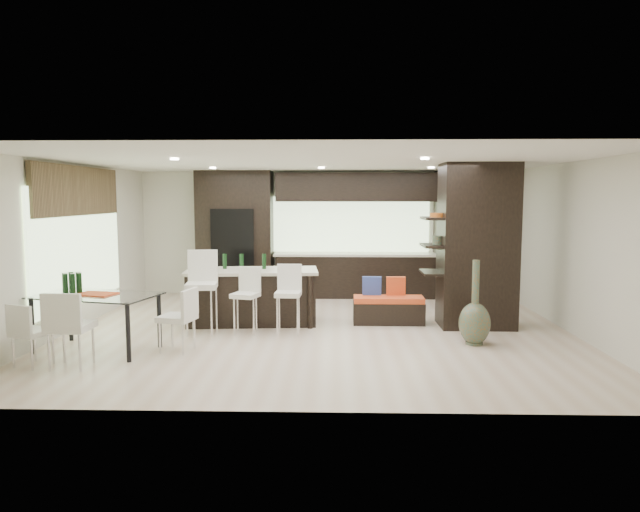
{
  "coord_description": "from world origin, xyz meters",
  "views": [
    {
      "loc": [
        0.27,
        -9.03,
        2.16
      ],
      "look_at": [
        0.0,
        0.6,
        1.15
      ],
      "focal_mm": 32.0,
      "sensor_mm": 36.0,
      "label": 1
    }
  ],
  "objects_px": {
    "bench": "(388,310)",
    "chair_far": "(33,337)",
    "chair_near": "(71,332)",
    "kitchen_island": "(252,296)",
    "stool_right": "(288,306)",
    "chair_end": "(177,322)",
    "dining_table": "(97,323)",
    "floor_vase": "(475,302)",
    "stool_mid": "(245,307)",
    "stool_left": "(202,301)"
  },
  "relations": [
    {
      "from": "bench",
      "to": "dining_table",
      "type": "xyz_separation_m",
      "value": [
        -4.24,
        -1.85,
        0.17
      ]
    },
    {
      "from": "stool_mid",
      "to": "chair_near",
      "type": "distance_m",
      "value": 2.66
    },
    {
      "from": "stool_left",
      "to": "chair_near",
      "type": "bearing_deg",
      "value": -130.99
    },
    {
      "from": "kitchen_island",
      "to": "stool_mid",
      "type": "bearing_deg",
      "value": -94.8
    },
    {
      "from": "stool_mid",
      "to": "chair_far",
      "type": "distance_m",
      "value": 3.03
    },
    {
      "from": "dining_table",
      "to": "chair_end",
      "type": "bearing_deg",
      "value": 13.26
    },
    {
      "from": "stool_left",
      "to": "dining_table",
      "type": "distance_m",
      "value": 1.6
    },
    {
      "from": "dining_table",
      "to": "chair_near",
      "type": "bearing_deg",
      "value": -76.74
    },
    {
      "from": "stool_left",
      "to": "stool_mid",
      "type": "relative_size",
      "value": 1.26
    },
    {
      "from": "chair_end",
      "to": "bench",
      "type": "bearing_deg",
      "value": -46.79
    },
    {
      "from": "stool_right",
      "to": "chair_near",
      "type": "relative_size",
      "value": 0.97
    },
    {
      "from": "floor_vase",
      "to": "dining_table",
      "type": "distance_m",
      "value": 5.4
    },
    {
      "from": "dining_table",
      "to": "chair_near",
      "type": "relative_size",
      "value": 1.81
    },
    {
      "from": "chair_near",
      "to": "kitchen_island",
      "type": "bearing_deg",
      "value": 54.03
    },
    {
      "from": "floor_vase",
      "to": "bench",
      "type": "bearing_deg",
      "value": 129.65
    },
    {
      "from": "stool_right",
      "to": "chair_end",
      "type": "relative_size",
      "value": 1.07
    },
    {
      "from": "kitchen_island",
      "to": "chair_end",
      "type": "height_order",
      "value": "kitchen_island"
    },
    {
      "from": "floor_vase",
      "to": "chair_far",
      "type": "bearing_deg",
      "value": -168.19
    },
    {
      "from": "stool_left",
      "to": "stool_right",
      "type": "relative_size",
      "value": 1.2
    },
    {
      "from": "bench",
      "to": "chair_end",
      "type": "bearing_deg",
      "value": -149.02
    },
    {
      "from": "kitchen_island",
      "to": "bench",
      "type": "height_order",
      "value": "kitchen_island"
    },
    {
      "from": "stool_left",
      "to": "stool_right",
      "type": "height_order",
      "value": "stool_left"
    },
    {
      "from": "floor_vase",
      "to": "chair_end",
      "type": "xyz_separation_m",
      "value": [
        -4.25,
        -0.48,
        -0.21
      ]
    },
    {
      "from": "chair_end",
      "to": "kitchen_island",
      "type": "bearing_deg",
      "value": -10.98
    },
    {
      "from": "floor_vase",
      "to": "chair_near",
      "type": "height_order",
      "value": "floor_vase"
    },
    {
      "from": "stool_right",
      "to": "floor_vase",
      "type": "bearing_deg",
      "value": -8.69
    },
    {
      "from": "stool_right",
      "to": "chair_end",
      "type": "bearing_deg",
      "value": -141.74
    },
    {
      "from": "kitchen_island",
      "to": "bench",
      "type": "relative_size",
      "value": 1.84
    },
    {
      "from": "stool_right",
      "to": "dining_table",
      "type": "bearing_deg",
      "value": -155.25
    },
    {
      "from": "dining_table",
      "to": "chair_near",
      "type": "height_order",
      "value": "chair_near"
    },
    {
      "from": "bench",
      "to": "chair_far",
      "type": "distance_m",
      "value": 5.42
    },
    {
      "from": "stool_left",
      "to": "bench",
      "type": "xyz_separation_m",
      "value": [
        3.0,
        0.84,
        -0.3
      ]
    },
    {
      "from": "stool_mid",
      "to": "dining_table",
      "type": "distance_m",
      "value": 2.19
    },
    {
      "from": "kitchen_island",
      "to": "chair_near",
      "type": "height_order",
      "value": "kitchen_island"
    },
    {
      "from": "kitchen_island",
      "to": "bench",
      "type": "distance_m",
      "value": 2.34
    },
    {
      "from": "chair_near",
      "to": "chair_far",
      "type": "distance_m",
      "value": 0.52
    },
    {
      "from": "dining_table",
      "to": "bench",
      "type": "bearing_deg",
      "value": 36.76
    },
    {
      "from": "bench",
      "to": "chair_near",
      "type": "distance_m",
      "value": 5.0
    },
    {
      "from": "dining_table",
      "to": "chair_far",
      "type": "height_order",
      "value": "dining_table"
    },
    {
      "from": "stool_right",
      "to": "chair_end",
      "type": "distance_m",
      "value": 1.8
    },
    {
      "from": "chair_near",
      "to": "chair_end",
      "type": "height_order",
      "value": "chair_near"
    },
    {
      "from": "stool_left",
      "to": "kitchen_island",
      "type": "bearing_deg",
      "value": 43.69
    },
    {
      "from": "kitchen_island",
      "to": "stool_right",
      "type": "bearing_deg",
      "value": -53.41
    },
    {
      "from": "chair_near",
      "to": "chair_end",
      "type": "distance_m",
      "value": 1.38
    },
    {
      "from": "chair_near",
      "to": "chair_far",
      "type": "xyz_separation_m",
      "value": [
        -0.52,
        0.04,
        -0.08
      ]
    },
    {
      "from": "chair_far",
      "to": "stool_left",
      "type": "bearing_deg",
      "value": 65.9
    },
    {
      "from": "stool_right",
      "to": "dining_table",
      "type": "distance_m",
      "value": 2.8
    },
    {
      "from": "stool_mid",
      "to": "stool_left",
      "type": "bearing_deg",
      "value": -158.43
    },
    {
      "from": "stool_right",
      "to": "chair_far",
      "type": "height_order",
      "value": "stool_right"
    },
    {
      "from": "floor_vase",
      "to": "stool_right",
      "type": "bearing_deg",
      "value": 168.5
    }
  ]
}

